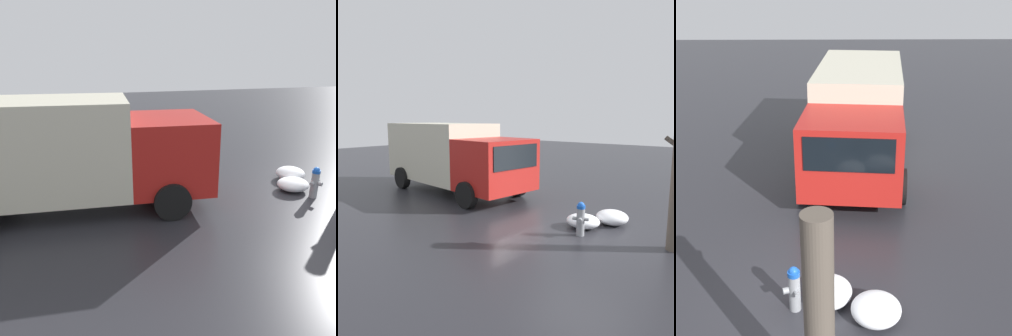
# 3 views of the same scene
# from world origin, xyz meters

# --- Properties ---
(ground_plane) EXTENTS (60.00, 60.00, 0.00)m
(ground_plane) POSITION_xyz_m (0.00, 0.00, 0.00)
(ground_plane) COLOR #28282D
(fire_hydrant) EXTENTS (0.41, 0.32, 0.88)m
(fire_hydrant) POSITION_xyz_m (-0.00, 0.00, 0.45)
(fire_hydrant) COLOR gray
(fire_hydrant) RESTS_ON ground_plane
(delivery_truck) EXTENTS (7.01, 3.21, 2.76)m
(delivery_truck) POSITION_xyz_m (6.42, -1.35, 1.51)
(delivery_truck) COLOR red
(delivery_truck) RESTS_ON ground_plane
(snow_pile_by_hydrant) EXTENTS (0.88, 0.86, 0.41)m
(snow_pile_by_hydrant) POSITION_xyz_m (-0.27, -1.39, 0.20)
(snow_pile_by_hydrant) COLOR white
(snow_pile_by_hydrant) RESTS_ON ground_plane
(snow_pile_curbside) EXTENTS (0.91, 0.82, 0.37)m
(snow_pile_curbside) POSITION_xyz_m (0.23, -0.59, 0.19)
(snow_pile_curbside) COLOR white
(snow_pile_curbside) RESTS_ON ground_plane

